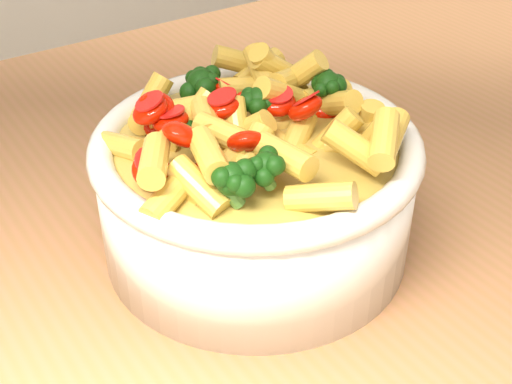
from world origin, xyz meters
TOP-DOWN VIEW (x-y plane):
  - table at (0.00, 0.00)m, footprint 1.20×0.80m
  - serving_bowl at (-0.04, -0.07)m, footprint 0.25×0.25m
  - pasta_salad at (-0.04, -0.07)m, footprint 0.20×0.20m

SIDE VIEW (x-z plane):
  - table at x=0.00m, z-range 0.35..1.25m
  - serving_bowl at x=-0.04m, z-range 0.90..1.01m
  - pasta_salad at x=-0.04m, z-range 1.00..1.04m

